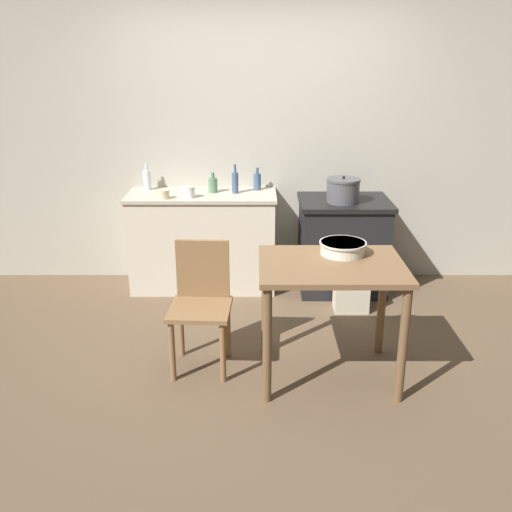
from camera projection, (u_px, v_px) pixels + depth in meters
name	position (u px, v px, depth m)	size (l,w,h in m)	color
ground_plane	(256.00, 355.00, 4.07)	(14.00, 14.00, 0.00)	brown
wall_back	(256.00, 142.00, 5.13)	(8.00, 0.07, 2.55)	#B2AD9E
counter_cabinet	(201.00, 241.00, 5.13)	(1.30, 0.55, 0.87)	beige
stove	(340.00, 245.00, 5.09)	(0.79, 0.66, 0.83)	black
work_table	(329.00, 283.00, 3.61)	(0.91, 0.70, 0.80)	brown
chair	(199.00, 301.00, 3.82)	(0.42, 0.42, 0.86)	olive
flour_sack	(349.00, 291.00, 4.73)	(0.28, 0.20, 0.34)	beige
stock_pot	(341.00, 190.00, 4.84)	(0.29, 0.29, 0.23)	#4C4C51
mixing_bowl_large	(341.00, 247.00, 3.71)	(0.31, 0.31, 0.08)	silver
bottle_far_left	(145.00, 180.00, 5.09)	(0.07, 0.07, 0.24)	silver
bottle_left	(211.00, 185.00, 5.01)	(0.08, 0.08, 0.18)	#517F5B
bottle_mid_left	(255.00, 181.00, 5.09)	(0.07, 0.07, 0.20)	#3D5675
bottle_center_left	(233.00, 182.00, 4.97)	(0.06, 0.06, 0.25)	#3D5675
cup_center	(162.00, 194.00, 4.79)	(0.09, 0.09, 0.08)	beige
cup_center_right	(187.00, 192.00, 4.83)	(0.09, 0.09, 0.10)	silver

